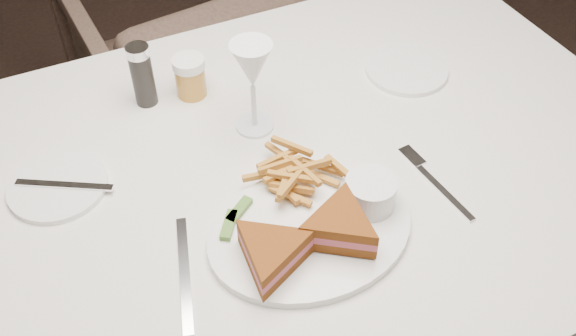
% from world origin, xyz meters
% --- Properties ---
extents(table, '(1.45, 1.05, 0.75)m').
position_xyz_m(table, '(0.23, 0.04, 0.38)').
color(table, silver).
rests_on(table, ground).
extents(chair_far, '(0.76, 0.72, 0.68)m').
position_xyz_m(chair_far, '(0.25, 1.02, 0.34)').
color(chair_far, '#4A382D').
rests_on(chair_far, ground).
extents(table_setting, '(0.83, 0.57, 0.18)m').
position_xyz_m(table_setting, '(0.22, -0.00, 0.79)').
color(table_setting, white).
rests_on(table_setting, table).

